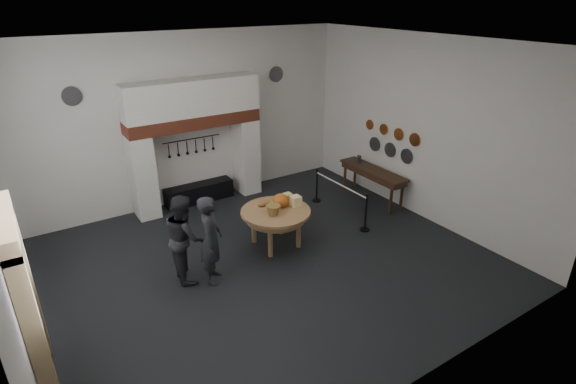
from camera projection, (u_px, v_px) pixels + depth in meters
floor at (267, 262)px, 9.70m from camera, size 9.00×8.00×0.02m
ceiling at (263, 45)px, 7.86m from camera, size 9.00×8.00×0.02m
wall_back at (189, 120)px, 11.85m from camera, size 9.00×0.02×4.50m
wall_front at (423, 258)px, 5.72m from camera, size 9.00×0.02×4.50m
wall_right at (423, 130)px, 11.01m from camera, size 0.02×8.00×4.50m
chimney_pier_left at (143, 177)px, 11.32m from camera, size 0.55×0.70×2.15m
chimney_pier_right at (246, 156)px, 12.79m from camera, size 0.55×0.70×2.15m
hearth_brick_band at (194, 121)px, 11.55m from camera, size 3.50×0.72×0.32m
chimney_hood at (192, 97)px, 11.30m from camera, size 3.50×0.70×0.90m
iron_range at (199, 193)px, 12.45m from camera, size 1.90×0.45×0.50m
utensil_rail at (192, 139)px, 11.99m from camera, size 1.60×0.02×0.02m
door_recess at (24, 316)px, 6.20m from camera, size 0.04×1.10×2.50m
door_jamb_near at (36, 341)px, 5.69m from camera, size 0.22×0.30×2.60m
door_jamb_far at (26, 285)px, 6.76m from camera, size 0.22×0.30×2.60m
door_lintel at (6, 225)px, 5.68m from camera, size 0.22×1.70×0.30m
wall_plaque at (10, 239)px, 7.45m from camera, size 0.05×0.34×0.44m
work_table at (276, 212)px, 10.06m from camera, size 1.97×1.97×0.07m
pumpkin at (281, 200)px, 10.16m from camera, size 0.36×0.36×0.31m
cheese_block_big at (295, 201)px, 10.20m from camera, size 0.22×0.22×0.24m
cheese_block_small at (288, 197)px, 10.43m from camera, size 0.18×0.18×0.20m
wicker_basket at (273, 210)px, 9.81m from camera, size 0.40×0.40×0.22m
bread_loaf at (264, 203)px, 10.23m from camera, size 0.31×0.18×0.13m
visitor_near at (211, 240)px, 8.76m from camera, size 0.73×0.80×1.84m
visitor_far at (184, 237)px, 8.88m from camera, size 0.77×0.94×1.81m
side_table at (373, 170)px, 12.30m from camera, size 0.55×2.20×0.06m
pewter_jug at (359, 159)px, 12.71m from camera, size 0.12×0.12×0.22m
copper_pan_a at (415, 140)px, 11.27m from camera, size 0.03×0.34×0.34m
copper_pan_b at (399, 134)px, 11.69m from camera, size 0.03×0.32×0.32m
copper_pan_c at (384, 129)px, 12.11m from camera, size 0.03×0.30×0.30m
copper_pan_d at (370, 125)px, 12.53m from camera, size 0.03×0.28×0.28m
pewter_plate_left at (407, 156)px, 11.63m from camera, size 0.03×0.40×0.40m
pewter_plate_mid at (390, 150)px, 12.09m from camera, size 0.03×0.40×0.40m
pewter_plate_right at (375, 144)px, 12.55m from camera, size 0.03×0.40×0.40m
pewter_plate_back_left at (72, 96)px, 10.09m from camera, size 0.44×0.03×0.44m
pewter_plate_back_right at (276, 74)px, 12.77m from camera, size 0.44×0.03×0.44m
barrier_post_near at (366, 214)px, 10.83m from camera, size 0.05×0.05×0.90m
barrier_post_far at (317, 186)px, 12.36m from camera, size 0.05×0.05×0.90m
barrier_rope at (340, 185)px, 11.44m from camera, size 0.04×2.00×0.04m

